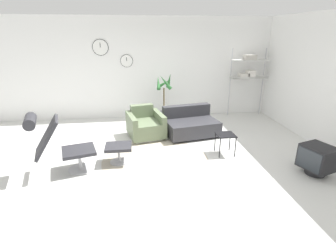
{
  "coord_description": "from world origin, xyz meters",
  "views": [
    {
      "loc": [
        -0.47,
        -4.82,
        2.38
      ],
      "look_at": [
        0.17,
        0.22,
        0.55
      ],
      "focal_mm": 28.0,
      "sensor_mm": 36.0,
      "label": 1
    }
  ],
  "objects_px": {
    "ottoman": "(119,150)",
    "couch_low": "(190,125)",
    "potted_plant": "(164,101)",
    "armchair_red": "(145,126)",
    "lounge_chair": "(56,140)",
    "shelf_unit": "(248,70)",
    "side_table": "(226,137)",
    "crt_television": "(317,159)"
  },
  "relations": [
    {
      "from": "lounge_chair",
      "to": "armchair_red",
      "type": "xyz_separation_m",
      "value": [
        1.59,
        1.56,
        -0.37
      ]
    },
    {
      "from": "lounge_chair",
      "to": "shelf_unit",
      "type": "distance_m",
      "value": 5.48
    },
    {
      "from": "ottoman",
      "to": "armchair_red",
      "type": "distance_m",
      "value": 1.4
    },
    {
      "from": "lounge_chair",
      "to": "armchair_red",
      "type": "distance_m",
      "value": 2.26
    },
    {
      "from": "armchair_red",
      "to": "shelf_unit",
      "type": "bearing_deg",
      "value": -168.77
    },
    {
      "from": "armchair_red",
      "to": "side_table",
      "type": "height_order",
      "value": "armchair_red"
    },
    {
      "from": "ottoman",
      "to": "couch_low",
      "type": "bearing_deg",
      "value": 37.47
    },
    {
      "from": "shelf_unit",
      "to": "lounge_chair",
      "type": "bearing_deg",
      "value": -148.17
    },
    {
      "from": "couch_low",
      "to": "potted_plant",
      "type": "xyz_separation_m",
      "value": [
        -0.52,
        1.04,
        0.34
      ]
    },
    {
      "from": "lounge_chair",
      "to": "ottoman",
      "type": "distance_m",
      "value": 1.13
    },
    {
      "from": "potted_plant",
      "to": "ottoman",
      "type": "bearing_deg",
      "value": -116.18
    },
    {
      "from": "crt_television",
      "to": "shelf_unit",
      "type": "bearing_deg",
      "value": -19.9
    },
    {
      "from": "couch_low",
      "to": "shelf_unit",
      "type": "height_order",
      "value": "shelf_unit"
    },
    {
      "from": "lounge_chair",
      "to": "ottoman",
      "type": "xyz_separation_m",
      "value": [
        1.03,
        0.28,
        -0.37
      ]
    },
    {
      "from": "side_table",
      "to": "potted_plant",
      "type": "bearing_deg",
      "value": 114.62
    },
    {
      "from": "lounge_chair",
      "to": "potted_plant",
      "type": "height_order",
      "value": "potted_plant"
    },
    {
      "from": "potted_plant",
      "to": "crt_television",
      "type": "bearing_deg",
      "value": -53.81
    },
    {
      "from": "couch_low",
      "to": "crt_television",
      "type": "distance_m",
      "value": 2.81
    },
    {
      "from": "crt_television",
      "to": "shelf_unit",
      "type": "height_order",
      "value": "shelf_unit"
    },
    {
      "from": "potted_plant",
      "to": "armchair_red",
      "type": "bearing_deg",
      "value": -118.91
    },
    {
      "from": "ottoman",
      "to": "potted_plant",
      "type": "xyz_separation_m",
      "value": [
        1.14,
        2.31,
        0.32
      ]
    },
    {
      "from": "lounge_chair",
      "to": "side_table",
      "type": "height_order",
      "value": "lounge_chair"
    },
    {
      "from": "couch_low",
      "to": "side_table",
      "type": "bearing_deg",
      "value": 102.28
    },
    {
      "from": "side_table",
      "to": "couch_low",
      "type": "bearing_deg",
      "value": 112.76
    },
    {
      "from": "ottoman",
      "to": "shelf_unit",
      "type": "distance_m",
      "value": 4.55
    },
    {
      "from": "couch_low",
      "to": "potted_plant",
      "type": "relative_size",
      "value": 0.98
    },
    {
      "from": "side_table",
      "to": "armchair_red",
      "type": "bearing_deg",
      "value": 143.68
    },
    {
      "from": "ottoman",
      "to": "potted_plant",
      "type": "relative_size",
      "value": 0.36
    },
    {
      "from": "ottoman",
      "to": "armchair_red",
      "type": "relative_size",
      "value": 0.49
    },
    {
      "from": "crt_television",
      "to": "shelf_unit",
      "type": "distance_m",
      "value": 3.61
    },
    {
      "from": "couch_low",
      "to": "shelf_unit",
      "type": "distance_m",
      "value": 2.58
    },
    {
      "from": "ottoman",
      "to": "side_table",
      "type": "xyz_separation_m",
      "value": [
        2.14,
        0.12,
        0.1
      ]
    },
    {
      "from": "side_table",
      "to": "crt_television",
      "type": "height_order",
      "value": "crt_television"
    },
    {
      "from": "shelf_unit",
      "to": "couch_low",
      "type": "bearing_deg",
      "value": -145.82
    },
    {
      "from": "shelf_unit",
      "to": "side_table",
      "type": "bearing_deg",
      "value": -120.39
    },
    {
      "from": "ottoman",
      "to": "couch_low",
      "type": "xyz_separation_m",
      "value": [
        1.66,
        1.27,
        -0.02
      ]
    },
    {
      "from": "ottoman",
      "to": "shelf_unit",
      "type": "relative_size",
      "value": 0.25
    },
    {
      "from": "armchair_red",
      "to": "side_table",
      "type": "bearing_deg",
      "value": 131.58
    },
    {
      "from": "armchair_red",
      "to": "side_table",
      "type": "xyz_separation_m",
      "value": [
        1.58,
        -1.16,
        0.1
      ]
    },
    {
      "from": "ottoman",
      "to": "shelf_unit",
      "type": "xyz_separation_m",
      "value": [
        3.59,
        2.58,
        1.08
      ]
    },
    {
      "from": "lounge_chair",
      "to": "side_table",
      "type": "bearing_deg",
      "value": 81.79
    },
    {
      "from": "ottoman",
      "to": "potted_plant",
      "type": "height_order",
      "value": "potted_plant"
    }
  ]
}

